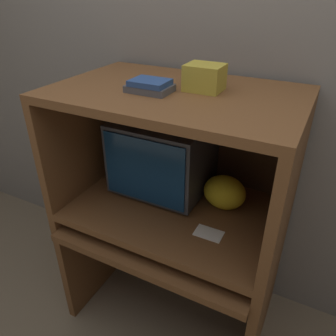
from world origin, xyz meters
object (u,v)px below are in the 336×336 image
Objects in this scene: crt_monitor at (163,155)px; snack_bag at (225,192)px; keyboard at (142,231)px; book_stack at (150,86)px; mouse at (199,250)px; storage_box at (205,77)px.

crt_monitor is 2.22× the size of snack_bag.
book_stack reaches higher than keyboard.
mouse is 0.30m from snack_bag.
storage_box is (0.18, 0.12, 0.03)m from book_stack.
storage_box reaches higher than book_stack.
crt_monitor is at bearing 95.71° from keyboard.
book_stack is (-0.30, -0.17, 0.51)m from snack_bag.
book_stack is (0.02, 0.09, 0.68)m from keyboard.
crt_monitor reaches higher than keyboard.
snack_bag is 1.40× the size of storage_box.
mouse is at bearing -93.48° from snack_bag.
keyboard is at bearing -84.29° from crt_monitor.
crt_monitor is 0.44m from book_stack.
keyboard is 2.99× the size of storage_box.
snack_bag reaches higher than keyboard.
snack_bag is at bearing 23.79° from storage_box.
snack_bag is (0.02, 0.25, 0.16)m from mouse.
keyboard is at bearing -133.78° from storage_box.
keyboard is 0.76m from storage_box.
book_stack is at bearing -146.60° from storage_box.
book_stack is at bearing -76.91° from crt_monitor.
snack_bag is at bearing 86.52° from mouse.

